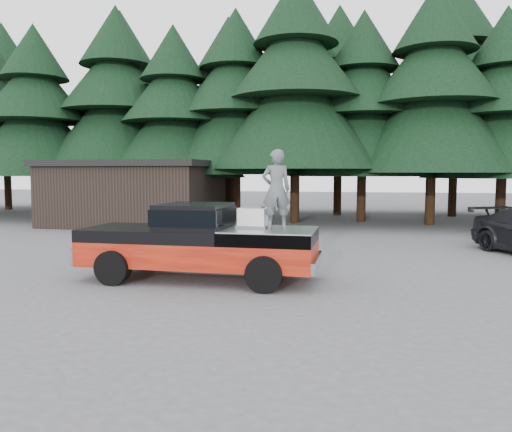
% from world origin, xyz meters
% --- Properties ---
extents(ground, '(120.00, 120.00, 0.00)m').
position_xyz_m(ground, '(0.00, 0.00, 0.00)').
color(ground, '#4B4B4E').
rests_on(ground, ground).
extents(pickup_truck, '(6.00, 2.04, 1.33)m').
position_xyz_m(pickup_truck, '(-1.43, -0.32, 0.67)').
color(pickup_truck, red).
rests_on(pickup_truck, ground).
extents(truck_cab, '(1.66, 1.90, 0.59)m').
position_xyz_m(truck_cab, '(-1.53, -0.32, 1.62)').
color(truck_cab, black).
rests_on(truck_cab, pickup_truck).
extents(air_compressor, '(0.71, 0.60, 0.47)m').
position_xyz_m(air_compressor, '(-0.09, -0.09, 1.56)').
color(air_compressor, silver).
rests_on(air_compressor, pickup_truck).
extents(man_on_bed, '(0.82, 0.67, 1.92)m').
position_xyz_m(man_on_bed, '(0.52, -0.26, 2.29)').
color(man_on_bed, '#525759').
rests_on(man_on_bed, pickup_truck).
extents(utility_building, '(8.40, 6.40, 3.30)m').
position_xyz_m(utility_building, '(-9.00, 12.00, 1.67)').
color(utility_building, black).
rests_on(utility_building, ground).
extents(treeline, '(60.15, 16.05, 17.50)m').
position_xyz_m(treeline, '(0.42, 17.20, 7.72)').
color(treeline, black).
rests_on(treeline, ground).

